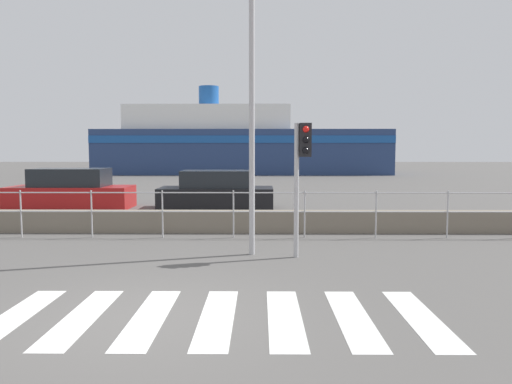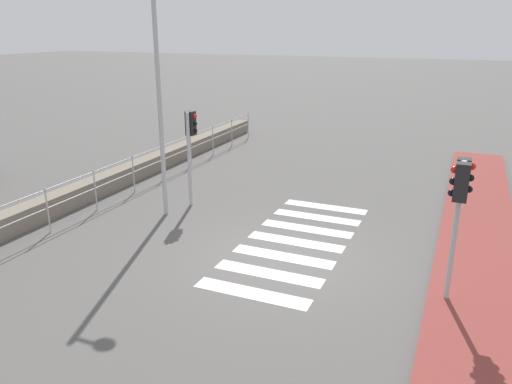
# 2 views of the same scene
# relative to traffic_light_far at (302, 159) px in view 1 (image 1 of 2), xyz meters

# --- Properties ---
(ground_plane) EXTENTS (160.00, 160.00, 0.00)m
(ground_plane) POSITION_rel_traffic_light_far_xyz_m (-2.41, -3.69, -2.02)
(ground_plane) COLOR #565451
(crosswalk) EXTENTS (5.85, 2.40, 0.01)m
(crosswalk) POSITION_rel_traffic_light_far_xyz_m (-1.42, -3.69, -2.02)
(crosswalk) COLOR silver
(crosswalk) RESTS_ON ground_plane
(seawall) EXTENTS (25.84, 0.55, 0.57)m
(seawall) POSITION_rel_traffic_light_far_xyz_m (-2.41, 3.16, -1.74)
(seawall) COLOR slate
(seawall) RESTS_ON ground_plane
(harbor_fence) EXTENTS (23.29, 0.04, 1.20)m
(harbor_fence) POSITION_rel_traffic_light_far_xyz_m (-2.41, 2.29, -1.24)
(harbor_fence) COLOR #B2B2B5
(harbor_fence) RESTS_ON ground_plane
(traffic_light_far) EXTENTS (0.34, 0.32, 2.75)m
(traffic_light_far) POSITION_rel_traffic_light_far_xyz_m (0.00, 0.00, 0.00)
(traffic_light_far) COLOR #B2B2B5
(traffic_light_far) RESTS_ON ground_plane
(streetlamp) EXTENTS (0.32, 0.87, 5.98)m
(streetlamp) POSITION_rel_traffic_light_far_xyz_m (-1.02, 0.14, 1.67)
(streetlamp) COLOR #B2B2B5
(streetlamp) RESTS_ON ground_plane
(ferry_boat) EXTENTS (25.81, 7.17, 7.86)m
(ferry_boat) POSITION_rel_traffic_light_far_xyz_m (-3.04, 35.42, 0.56)
(ferry_boat) COLOR navy
(ferry_boat) RESTS_ON ground_plane
(parked_car_red) EXTENTS (4.54, 1.75, 1.50)m
(parked_car_red) POSITION_rel_traffic_light_far_xyz_m (-8.02, 8.58, -1.38)
(parked_car_red) COLOR #B21919
(parked_car_red) RESTS_ON ground_plane
(parked_car_black) EXTENTS (4.26, 1.79, 1.42)m
(parked_car_black) POSITION_rel_traffic_light_far_xyz_m (-2.51, 8.58, -1.42)
(parked_car_black) COLOR black
(parked_car_black) RESTS_ON ground_plane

